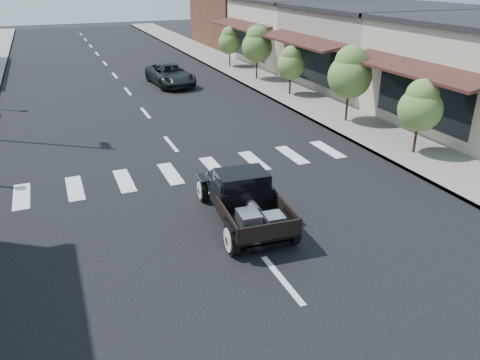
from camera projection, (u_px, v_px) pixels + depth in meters
name	position (u px, v px, depth m)	size (l,w,h in m)	color
ground	(234.00, 221.00, 13.26)	(120.00, 120.00, 0.00)	black
road	(134.00, 99.00, 25.93)	(14.00, 80.00, 0.02)	black
road_markings	(155.00, 124.00, 21.71)	(12.00, 60.00, 0.06)	silver
sidewalk_right	(272.00, 85.00, 28.85)	(3.00, 80.00, 0.15)	gray
storefront_mid	(383.00, 48.00, 28.54)	(10.00, 9.00, 4.50)	#A19487
storefront_far	(309.00, 32.00, 36.14)	(10.00, 9.00, 4.50)	beige
far_building_right	(261.00, 6.00, 44.25)	(11.00, 10.00, 7.00)	brown
small_tree_a	(419.00, 118.00, 17.40)	(1.62, 1.62, 2.70)	#577435
small_tree_b	(349.00, 85.00, 21.13)	(1.97, 1.97, 3.29)	#577435
small_tree_c	(291.00, 71.00, 25.98)	(1.54, 1.54, 2.56)	#577435
small_tree_d	(257.00, 53.00, 29.70)	(1.92, 1.92, 3.21)	#577435
small_tree_e	(230.00, 47.00, 33.87)	(1.61, 1.61, 2.69)	#577435
hotrod_pickup	(244.00, 198.00, 12.96)	(1.99, 4.26, 1.48)	black
second_car	(170.00, 75.00, 28.90)	(2.13, 4.61, 1.28)	black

